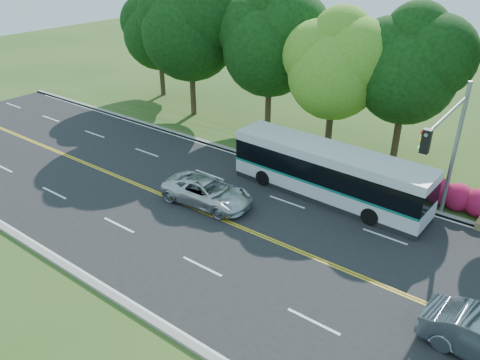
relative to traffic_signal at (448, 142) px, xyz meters
The scene contains 11 objects.
ground 9.65m from the traffic_signal, 140.23° to the right, with size 120.00×120.00×0.00m, color #274C19.
road 9.65m from the traffic_signal, 140.23° to the right, with size 60.00×14.00×0.02m, color black.
curb_north 8.15m from the traffic_signal, 164.96° to the left, with size 60.00×0.30×0.15m, color gray.
curb_south 14.86m from the traffic_signal, 117.35° to the right, with size 60.00×0.30×0.15m, color gray.
grass_verge 8.74m from the traffic_signal, 151.03° to the left, with size 60.00×4.00×0.10m, color #274C19.
lane_markings 9.71m from the traffic_signal, 140.63° to the right, with size 57.60×13.82×0.00m.
tree_row 13.61m from the traffic_signal, 150.00° to the left, with size 44.70×9.10×13.84m.
bougainvillea_hedge 4.86m from the traffic_signal, 75.94° to the left, with size 9.50×2.25×1.50m.
traffic_signal is the anchor object (origin of this frame).
transit_bus 6.47m from the traffic_signal, behind, with size 11.12×2.86×2.89m.
suv 12.00m from the traffic_signal, 156.15° to the right, with size 2.32×5.03×1.40m, color silver.
Camera 1 is at (10.66, -15.58, 12.72)m, focal length 35.00 mm.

